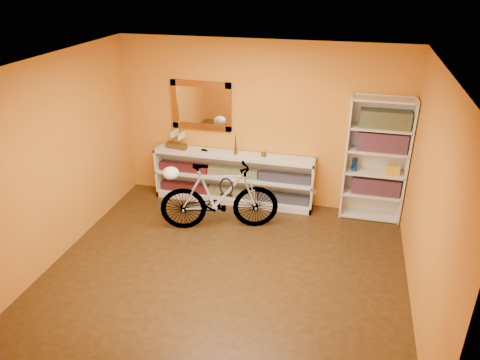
% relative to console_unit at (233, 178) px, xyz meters
% --- Properties ---
extents(floor, '(4.50, 4.00, 0.01)m').
position_rel_console_unit_xyz_m(floor, '(0.39, -1.81, -0.43)').
color(floor, '#311F0D').
rests_on(floor, ground).
extents(ceiling, '(4.50, 4.00, 0.01)m').
position_rel_console_unit_xyz_m(ceiling, '(0.39, -1.81, 2.18)').
color(ceiling, silver).
rests_on(ceiling, ground).
extents(back_wall, '(4.50, 0.01, 2.60)m').
position_rel_console_unit_xyz_m(back_wall, '(0.39, 0.19, 0.88)').
color(back_wall, orange).
rests_on(back_wall, ground).
extents(left_wall, '(0.01, 4.00, 2.60)m').
position_rel_console_unit_xyz_m(left_wall, '(-1.86, -1.81, 0.88)').
color(left_wall, orange).
rests_on(left_wall, ground).
extents(right_wall, '(0.01, 4.00, 2.60)m').
position_rel_console_unit_xyz_m(right_wall, '(2.65, -1.81, 0.88)').
color(right_wall, orange).
rests_on(right_wall, ground).
extents(gilt_mirror, '(0.98, 0.06, 0.78)m').
position_rel_console_unit_xyz_m(gilt_mirror, '(-0.56, 0.15, 1.12)').
color(gilt_mirror, '#8E5619').
rests_on(gilt_mirror, back_wall).
extents(wall_socket, '(0.09, 0.02, 0.09)m').
position_rel_console_unit_xyz_m(wall_socket, '(1.29, 0.17, -0.17)').
color(wall_socket, silver).
rests_on(wall_socket, back_wall).
extents(console_unit, '(2.60, 0.35, 0.85)m').
position_rel_console_unit_xyz_m(console_unit, '(0.00, 0.00, 0.00)').
color(console_unit, silver).
rests_on(console_unit, floor).
extents(cd_row_lower, '(2.50, 0.13, 0.14)m').
position_rel_console_unit_xyz_m(cd_row_lower, '(-0.00, -0.02, -0.26)').
color(cd_row_lower, black).
rests_on(cd_row_lower, console_unit).
extents(cd_row_upper, '(2.50, 0.13, 0.14)m').
position_rel_console_unit_xyz_m(cd_row_upper, '(-0.00, -0.02, 0.11)').
color(cd_row_upper, navy).
rests_on(cd_row_upper, console_unit).
extents(model_ship, '(0.37, 0.19, 0.42)m').
position_rel_console_unit_xyz_m(model_ship, '(-0.96, 0.00, 0.63)').
color(model_ship, '#3E2A11').
rests_on(model_ship, console_unit).
extents(toy_car, '(0.00, 0.00, 0.00)m').
position_rel_console_unit_xyz_m(toy_car, '(-0.48, 0.00, 0.43)').
color(toy_car, black).
rests_on(toy_car, console_unit).
extents(bronze_ornament, '(0.06, 0.06, 0.35)m').
position_rel_console_unit_xyz_m(bronze_ornament, '(0.04, 0.00, 0.60)').
color(bronze_ornament, '#523D1C').
rests_on(bronze_ornament, console_unit).
extents(decorative_orb, '(0.09, 0.09, 0.09)m').
position_rel_console_unit_xyz_m(decorative_orb, '(0.50, 0.00, 0.47)').
color(decorative_orb, '#523D1C').
rests_on(decorative_orb, console_unit).
extents(bookcase, '(0.90, 0.30, 1.90)m').
position_rel_console_unit_xyz_m(bookcase, '(2.17, 0.03, 0.52)').
color(bookcase, silver).
rests_on(bookcase, floor).
extents(book_row_a, '(0.70, 0.22, 0.26)m').
position_rel_console_unit_xyz_m(book_row_a, '(2.22, 0.03, 0.12)').
color(book_row_a, maroon).
rests_on(book_row_a, bookcase).
extents(book_row_b, '(0.70, 0.22, 0.28)m').
position_rel_console_unit_xyz_m(book_row_b, '(2.22, 0.03, 0.83)').
color(book_row_b, maroon).
rests_on(book_row_b, bookcase).
extents(book_row_c, '(0.70, 0.22, 0.25)m').
position_rel_console_unit_xyz_m(book_row_c, '(2.22, 0.03, 1.16)').
color(book_row_c, '#184B57').
rests_on(book_row_c, bookcase).
extents(travel_mug, '(0.09, 0.09, 0.20)m').
position_rel_console_unit_xyz_m(travel_mug, '(1.88, 0.01, 0.44)').
color(travel_mug, navy).
rests_on(travel_mug, bookcase).
extents(red_tin, '(0.18, 0.18, 0.19)m').
position_rel_console_unit_xyz_m(red_tin, '(1.97, 0.06, 1.14)').
color(red_tin, maroon).
rests_on(red_tin, bookcase).
extents(yellow_bag, '(0.20, 0.15, 0.14)m').
position_rel_console_unit_xyz_m(yellow_bag, '(2.42, -0.01, 0.41)').
color(yellow_bag, yellow).
rests_on(yellow_bag, bookcase).
extents(bicycle, '(0.96, 1.82, 1.04)m').
position_rel_console_unit_xyz_m(bicycle, '(0.02, -0.86, 0.09)').
color(bicycle, silver).
rests_on(bicycle, floor).
extents(helmet, '(0.23, 0.22, 0.18)m').
position_rel_console_unit_xyz_m(helmet, '(-0.62, -1.06, 0.49)').
color(helmet, white).
rests_on(helmet, bicycle).
extents(u_lock, '(0.21, 0.02, 0.21)m').
position_rel_console_unit_xyz_m(u_lock, '(0.12, -0.83, 0.25)').
color(u_lock, black).
rests_on(u_lock, bicycle).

